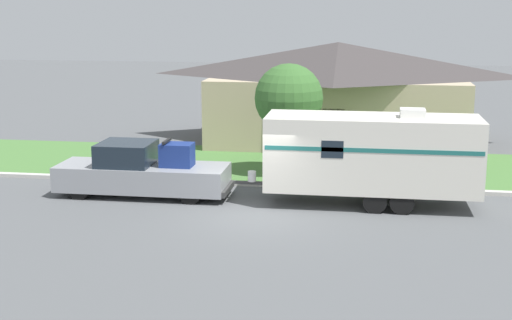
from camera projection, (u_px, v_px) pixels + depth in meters
The scene contains 8 objects.
ground_plane at pixel (253, 216), 22.64m from camera, with size 120.00×120.00×0.00m, color #515456.
curb_strip at pixel (269, 185), 26.25m from camera, with size 80.00×0.30×0.14m.
lawn_strip at pixel (280, 165), 29.79m from camera, with size 80.00×7.00×0.03m.
house_across_street at pixel (337, 91), 34.40m from camera, with size 12.84×7.30×4.82m.
pickup_truck at pixel (142, 172), 24.89m from camera, with size 6.08×1.98×2.01m.
travel_trailer at pixel (372, 153), 23.53m from camera, with size 8.16×2.27×3.27m.
mailbox at pixel (179, 150), 27.64m from camera, with size 0.48×0.20×1.33m.
tree_in_yard at pixel (289, 98), 27.39m from camera, with size 2.65×2.65×4.38m.
Camera 1 is at (3.37, -21.48, 6.56)m, focal length 50.00 mm.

